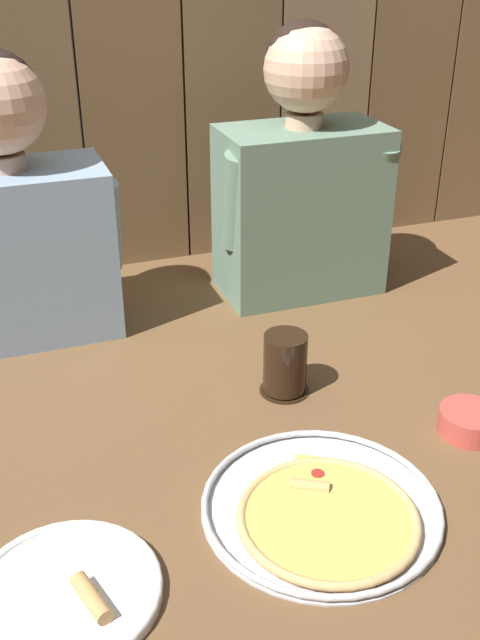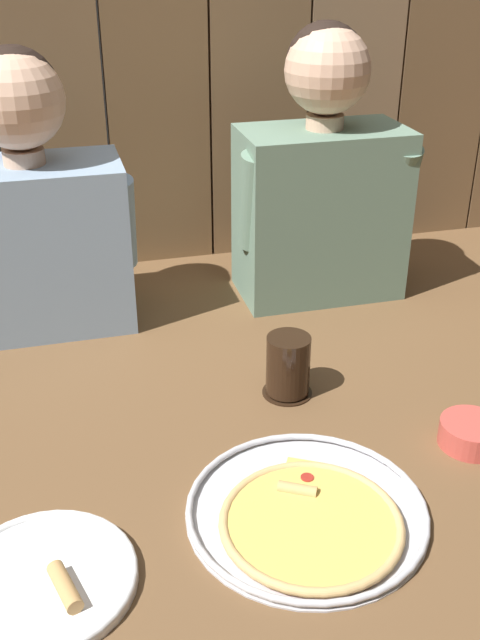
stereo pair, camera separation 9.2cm
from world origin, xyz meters
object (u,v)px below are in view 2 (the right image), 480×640
object	(u,v)px
diner_left	(31,207)
dinner_plate	(44,579)
dipping_bowl	(471,432)
pizza_tray	(308,515)
diner_right	(322,177)
drinking_glass	(288,366)

from	to	relation	value
diner_left	dinner_plate	bearing A→B (deg)	-92.00
dipping_bowl	diner_left	size ratio (longest dim) A/B	0.19
pizza_tray	dipping_bowl	world-z (taller)	dipping_bowl
pizza_tray	diner_left	world-z (taller)	diner_left
diner_right	dipping_bowl	bearing A→B (deg)	-85.84
pizza_tray	drinking_glass	bearing A→B (deg)	77.33
drinking_glass	dinner_plate	bearing A→B (deg)	-142.10
dinner_plate	diner_right	size ratio (longest dim) A/B	0.42
drinking_glass	dipping_bowl	size ratio (longest dim) A/B	1.11
dipping_bowl	diner_right	world-z (taller)	diner_right
drinking_glass	diner_left	world-z (taller)	diner_left
pizza_tray	drinking_glass	xyz separation A→B (m)	(0.07, 0.32, 0.05)
drinking_glass	diner_right	distance (m)	0.49
dinner_plate	dipping_bowl	xyz separation A→B (m)	(0.69, 0.12, 0.01)
pizza_tray	dinner_plate	xyz separation A→B (m)	(-0.37, -0.02, -0.00)
pizza_tray	diner_left	xyz separation A→B (m)	(-0.34, 0.72, 0.25)
dipping_bowl	dinner_plate	bearing A→B (deg)	-169.73
drinking_glass	dipping_bowl	bearing A→B (deg)	-41.96
pizza_tray	dinner_plate	distance (m)	0.37
dinner_plate	diner_left	size ratio (longest dim) A/B	0.44
dinner_plate	diner_right	distance (m)	1.01
pizza_tray	dinner_plate	bearing A→B (deg)	-176.31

